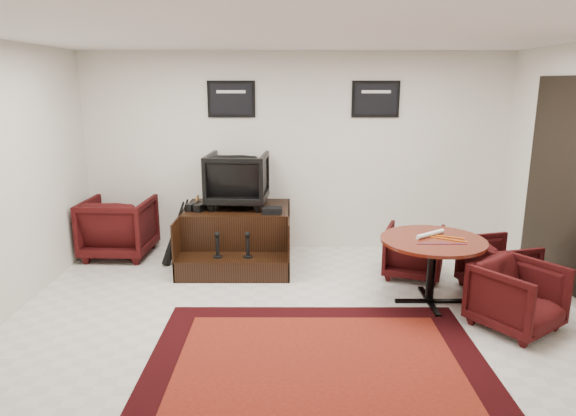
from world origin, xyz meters
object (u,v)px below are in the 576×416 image
object	(u,v)px
meeting_table	(433,247)
shine_chair	(237,177)
table_chair_back	(414,249)
table_chair_corner	(517,293)
shine_podium	(238,236)
table_chair_window	(498,263)
armchair_side	(119,224)

from	to	relation	value
meeting_table	shine_chair	bearing A→B (deg)	145.73
shine_chair	meeting_table	bearing A→B (deg)	149.40
table_chair_back	table_chair_corner	size ratio (longest dim) A/B	0.95
shine_podium	shine_chair	size ratio (longest dim) A/B	1.80
meeting_table	table_chair_window	size ratio (longest dim) A/B	1.63
shine_podium	meeting_table	distance (m)	2.67
shine_podium	table_chair_back	size ratio (longest dim) A/B	2.08
table_chair_back	shine_podium	bearing A→B (deg)	4.98
armchair_side	table_chair_window	distance (m)	4.96
shine_chair	table_chair_corner	distance (m)	3.72
meeting_table	table_chair_window	bearing A→B (deg)	20.38
shine_podium	table_chair_back	xyz separation A→B (m)	(2.26, -0.58, 0.01)
meeting_table	table_chair_window	xyz separation A→B (m)	(0.86, 0.32, -0.30)
table_chair_window	table_chair_corner	bearing A→B (deg)	154.15
table_chair_window	table_chair_corner	size ratio (longest dim) A/B	0.94
meeting_table	table_chair_corner	bearing A→B (deg)	-41.67
armchair_side	meeting_table	size ratio (longest dim) A/B	0.81
shine_podium	table_chair_back	world-z (taller)	shine_podium
shine_chair	meeting_table	xyz separation A→B (m)	(2.25, -1.54, -0.49)
armchair_side	table_chair_back	distance (m)	4.01
shine_chair	table_chair_window	distance (m)	3.44
shine_chair	meeting_table	distance (m)	2.77
armchair_side	table_chair_window	bearing A→B (deg)	167.96
shine_podium	table_chair_window	distance (m)	3.30
shine_chair	table_chair_window	size ratio (longest dim) A/B	1.17
shine_chair	table_chair_window	bearing A→B (deg)	162.38
table_chair_window	armchair_side	bearing A→B (deg)	60.30
shine_chair	table_chair_window	xyz separation A→B (m)	(3.12, -1.21, -0.79)
shine_chair	table_chair_corner	bearing A→B (deg)	147.54
table_chair_back	table_chair_window	distance (m)	0.99
shine_podium	table_chair_corner	bearing A→B (deg)	-34.22
shine_chair	armchair_side	world-z (taller)	shine_chair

